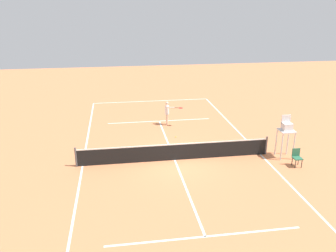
% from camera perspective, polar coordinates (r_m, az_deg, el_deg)
% --- Properties ---
extents(ground_plane, '(60.00, 60.00, 0.00)m').
position_cam_1_polar(ground_plane, '(19.20, 1.11, -5.59)').
color(ground_plane, '#D37A4C').
extents(court_lines, '(10.01, 24.44, 0.01)m').
position_cam_1_polar(court_lines, '(19.20, 1.11, -5.58)').
color(court_lines, white).
rests_on(court_lines, ground).
extents(tennis_net, '(10.61, 0.10, 1.07)m').
position_cam_1_polar(tennis_net, '(18.99, 1.12, -4.23)').
color(tennis_net, '#4C4C51').
rests_on(tennis_net, ground).
extents(player_serving, '(1.21, 0.85, 1.69)m').
position_cam_1_polar(player_serving, '(24.26, -0.04, 2.44)').
color(player_serving, beige).
rests_on(player_serving, ground).
extents(tennis_ball, '(0.07, 0.07, 0.07)m').
position_cam_1_polar(tennis_ball, '(22.31, 1.27, -1.78)').
color(tennis_ball, '#CCE033').
rests_on(tennis_ball, ground).
extents(umpire_chair, '(0.80, 0.80, 2.41)m').
position_cam_1_polar(umpire_chair, '(20.02, 18.82, -0.63)').
color(umpire_chair, silver).
rests_on(umpire_chair, ground).
extents(courtside_chair_near, '(0.44, 0.46, 0.95)m').
position_cam_1_polar(courtside_chair_near, '(19.52, 20.36, -4.73)').
color(courtside_chair_near, '#262626').
rests_on(courtside_chair_near, ground).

